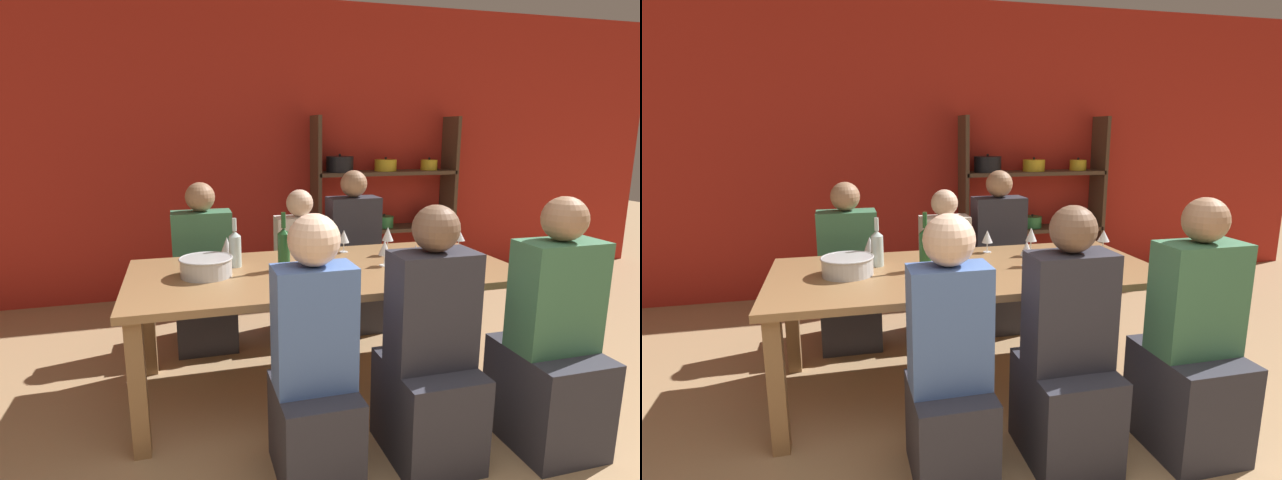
% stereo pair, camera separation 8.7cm
% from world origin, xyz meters
% --- Properties ---
extents(wall_back_red, '(8.80, 0.06, 2.70)m').
position_xyz_m(wall_back_red, '(0.00, 3.83, 1.35)').
color(wall_back_red, red).
rests_on(wall_back_red, ground_plane).
extents(shelf_unit, '(1.44, 0.30, 1.67)m').
position_xyz_m(shelf_unit, '(1.15, 3.63, 0.70)').
color(shelf_unit, '#4C3828').
rests_on(shelf_unit, ground_plane).
extents(dining_table, '(2.23, 1.03, 0.74)m').
position_xyz_m(dining_table, '(0.04, 1.82, 0.66)').
color(dining_table, olive).
rests_on(dining_table, ground_plane).
extents(mixing_bowl, '(0.30, 0.30, 0.11)m').
position_xyz_m(mixing_bowl, '(-0.64, 1.85, 0.79)').
color(mixing_bowl, '#B7BABC').
rests_on(mixing_bowl, dining_table).
extents(wine_bottle_green, '(0.07, 0.07, 0.29)m').
position_xyz_m(wine_bottle_green, '(-0.46, 2.00, 0.85)').
color(wine_bottle_green, '#B2C6C1').
rests_on(wine_bottle_green, dining_table).
extents(wine_bottle_dark, '(0.07, 0.07, 0.34)m').
position_xyz_m(wine_bottle_dark, '(-0.20, 1.86, 0.87)').
color(wine_bottle_dark, '#1E4C23').
rests_on(wine_bottle_dark, dining_table).
extents(wine_glass_red_a, '(0.07, 0.07, 0.16)m').
position_xyz_m(wine_glass_red_a, '(0.94, 2.05, 0.86)').
color(wine_glass_red_a, white).
rests_on(wine_glass_red_a, dining_table).
extents(wine_glass_red_b, '(0.07, 0.07, 0.15)m').
position_xyz_m(wine_glass_red_b, '(0.40, 1.78, 0.84)').
color(wine_glass_red_b, white).
rests_on(wine_glass_red_b, dining_table).
extents(wine_glass_red_c, '(0.07, 0.07, 0.15)m').
position_xyz_m(wine_glass_red_c, '(0.27, 2.17, 0.84)').
color(wine_glass_red_c, white).
rests_on(wine_glass_red_c, dining_table).
extents(wine_glass_empty_a, '(0.07, 0.07, 0.16)m').
position_xyz_m(wine_glass_empty_a, '(0.10, 2.16, 0.85)').
color(wine_glass_empty_a, white).
rests_on(wine_glass_empty_a, dining_table).
extents(wine_glass_red_d, '(0.07, 0.07, 0.16)m').
position_xyz_m(wine_glass_red_d, '(-0.50, 2.13, 0.84)').
color(wine_glass_red_d, white).
rests_on(wine_glass_red_d, dining_table).
extents(wine_glass_red_e, '(0.08, 0.08, 0.17)m').
position_xyz_m(wine_glass_red_e, '(0.48, 1.55, 0.85)').
color(wine_glass_red_e, white).
rests_on(wine_glass_red_e, dining_table).
extents(wine_glass_red_f, '(0.07, 0.07, 0.15)m').
position_xyz_m(wine_glass_red_f, '(0.58, 1.67, 0.84)').
color(wine_glass_red_f, white).
rests_on(wine_glass_red_f, dining_table).
extents(wine_glass_red_g, '(0.07, 0.07, 0.18)m').
position_xyz_m(wine_glass_red_g, '(0.52, 2.03, 0.87)').
color(wine_glass_red_g, white).
rests_on(wine_glass_red_g, dining_table).
extents(wine_glass_empty_b, '(0.08, 0.08, 0.18)m').
position_xyz_m(wine_glass_empty_b, '(0.80, 2.10, 0.86)').
color(wine_glass_empty_b, white).
rests_on(wine_glass_empty_b, dining_table).
extents(wine_glass_white_a, '(0.07, 0.07, 0.16)m').
position_xyz_m(wine_glass_white_a, '(0.70, 1.54, 0.85)').
color(wine_glass_white_a, white).
rests_on(wine_glass_white_a, dining_table).
extents(wine_glass_red_h, '(0.08, 0.08, 0.15)m').
position_xyz_m(wine_glass_red_h, '(1.03, 2.00, 0.84)').
color(wine_glass_red_h, white).
rests_on(wine_glass_red_h, dining_table).
extents(wine_glass_white_b, '(0.06, 0.06, 0.18)m').
position_xyz_m(wine_glass_white_b, '(0.02, 1.84, 0.86)').
color(wine_glass_white_b, white).
rests_on(wine_glass_white_b, dining_table).
extents(person_near_a, '(0.38, 0.48, 1.21)m').
position_xyz_m(person_near_a, '(0.31, 1.03, 0.45)').
color(person_near_a, '#2D2D38').
rests_on(person_near_a, ground_plane).
extents(person_far_a, '(0.39, 0.49, 1.24)m').
position_xyz_m(person_far_a, '(0.52, 2.69, 0.46)').
color(person_far_a, '#2D2D38').
rests_on(person_far_a, ground_plane).
extents(person_near_b, '(0.39, 0.49, 1.24)m').
position_xyz_m(person_near_b, '(0.93, 0.96, 0.46)').
color(person_near_b, '#2D2D38').
rests_on(person_near_b, ground_plane).
extents(person_far_b, '(0.41, 0.51, 1.18)m').
position_xyz_m(person_far_b, '(-0.63, 2.64, 0.43)').
color(person_far_b, '#2D2D38').
rests_on(person_far_b, ground_plane).
extents(person_near_c, '(0.34, 0.43, 1.20)m').
position_xyz_m(person_near_c, '(-0.24, 1.03, 0.46)').
color(person_near_c, '#2D2D38').
rests_on(person_near_c, ground_plane).
extents(person_far_c, '(0.36, 0.45, 1.11)m').
position_xyz_m(person_far_c, '(0.08, 2.61, 0.41)').
color(person_far_c, '#2D2D38').
rests_on(person_far_c, ground_plane).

